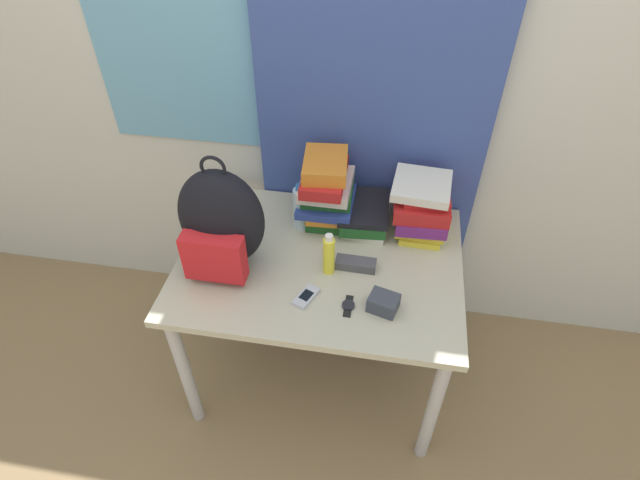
# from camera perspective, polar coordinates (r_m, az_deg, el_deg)

# --- Properties ---
(ground_plane) EXTENTS (12.00, 12.00, 0.00)m
(ground_plane) POSITION_cam_1_polar(r_m,az_deg,el_deg) (2.25, -1.80, -22.39)
(ground_plane) COLOR #8C704C
(wall_back) EXTENTS (6.00, 0.06, 2.50)m
(wall_back) POSITION_cam_1_polar(r_m,az_deg,el_deg) (1.99, 2.31, 18.96)
(wall_back) COLOR beige
(wall_back) RESTS_ON ground_plane
(curtain_blue) EXTENTS (0.91, 0.04, 2.50)m
(curtain_blue) POSITION_cam_1_polar(r_m,az_deg,el_deg) (1.93, 6.33, 17.95)
(curtain_blue) COLOR #384C93
(curtain_blue) RESTS_ON ground_plane
(desk) EXTENTS (1.07, 0.79, 0.71)m
(desk) POSITION_cam_1_polar(r_m,az_deg,el_deg) (1.96, -0.00, -4.10)
(desk) COLOR #B7B299
(desk) RESTS_ON ground_plane
(backpack) EXTENTS (0.31, 0.25, 0.46)m
(backpack) POSITION_cam_1_polar(r_m,az_deg,el_deg) (1.80, -11.27, 2.03)
(backpack) COLOR black
(backpack) RESTS_ON desk
(book_stack_left) EXTENTS (0.22, 0.27, 0.30)m
(book_stack_left) POSITION_cam_1_polar(r_m,az_deg,el_deg) (1.98, 0.74, 5.82)
(book_stack_left) COLOR #1E5623
(book_stack_left) RESTS_ON desk
(book_stack_center) EXTENTS (0.22, 0.27, 0.09)m
(book_stack_center) POSITION_cam_1_polar(r_m,az_deg,el_deg) (2.03, 5.11, 3.00)
(book_stack_center) COLOR silver
(book_stack_center) RESTS_ON desk
(book_stack_right) EXTENTS (0.23, 0.28, 0.23)m
(book_stack_right) POSITION_cam_1_polar(r_m,az_deg,el_deg) (1.99, 11.52, 3.91)
(book_stack_right) COLOR yellow
(book_stack_right) RESTS_ON desk
(water_bottle) EXTENTS (0.07, 0.07, 0.20)m
(water_bottle) POSITION_cam_1_polar(r_m,az_deg,el_deg) (1.98, -2.11, 3.72)
(water_bottle) COLOR silver
(water_bottle) RESTS_ON desk
(sports_bottle) EXTENTS (0.07, 0.07, 0.27)m
(sports_bottle) POSITION_cam_1_polar(r_m,az_deg,el_deg) (1.95, 0.58, 4.32)
(sports_bottle) COLOR white
(sports_bottle) RESTS_ON desk
(sunscreen_bottle) EXTENTS (0.04, 0.04, 0.18)m
(sunscreen_bottle) POSITION_cam_1_polar(r_m,az_deg,el_deg) (1.80, 1.01, -1.71)
(sunscreen_bottle) COLOR yellow
(sunscreen_bottle) RESTS_ON desk
(cell_phone) EXTENTS (0.09, 0.12, 0.02)m
(cell_phone) POSITION_cam_1_polar(r_m,az_deg,el_deg) (1.76, -1.57, -6.50)
(cell_phone) COLOR #B7BCC6
(cell_phone) RESTS_ON desk
(sunglasses_case) EXTENTS (0.15, 0.06, 0.04)m
(sunglasses_case) POSITION_cam_1_polar(r_m,az_deg,el_deg) (1.86, 4.10, -2.74)
(sunglasses_case) COLOR #47474C
(sunglasses_case) RESTS_ON desk
(camera_pouch) EXTENTS (0.12, 0.10, 0.06)m
(camera_pouch) POSITION_cam_1_polar(r_m,az_deg,el_deg) (1.72, 7.26, -7.15)
(camera_pouch) COLOR #383D47
(camera_pouch) RESTS_ON desk
(wristwatch) EXTENTS (0.04, 0.10, 0.01)m
(wristwatch) POSITION_cam_1_polar(r_m,az_deg,el_deg) (1.74, 3.25, -7.50)
(wristwatch) COLOR black
(wristwatch) RESTS_ON desk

